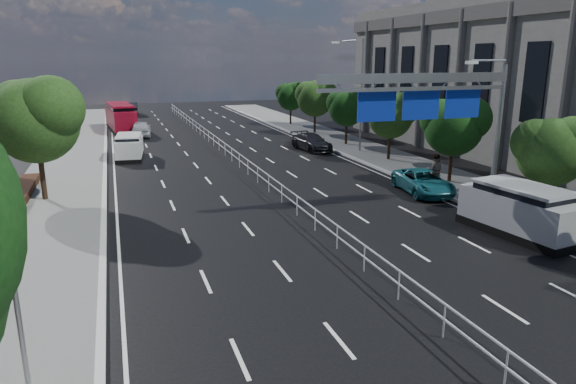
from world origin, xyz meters
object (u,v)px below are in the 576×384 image
near_car_silver (141,129)px  parked_car_dark (312,142)px  pedestrian_b (435,170)px  parked_car_teal (423,182)px  white_minivan (129,147)px  overhead_gantry (436,99)px  pedestrian_a (435,171)px  red_bus (121,117)px  silver_minivan (521,211)px  near_car_dark (131,109)px

near_car_silver → parked_car_dark: size_ratio=0.96×
near_car_silver → pedestrian_b: size_ratio=2.37×
parked_car_teal → white_minivan: bearing=141.6°
overhead_gantry → parked_car_teal: size_ratio=2.14×
overhead_gantry → pedestrian_a: bearing=52.3°
parked_car_teal → pedestrian_a: pedestrian_a is taller
red_bus → silver_minivan: red_bus is taller
white_minivan → near_car_dark: 32.32m
silver_minivan → pedestrian_b: bearing=73.8°
parked_car_dark → white_minivan: bearing=168.6°
red_bus → overhead_gantry: bearing=-73.8°
white_minivan → parked_car_dark: (14.58, -0.93, -0.23)m
silver_minivan → pedestrian_a: 8.40m
near_car_dark → red_bus: bearing=87.0°
red_bus → near_car_dark: red_bus is taller
white_minivan → red_bus: red_bus is taller
near_car_dark → parked_car_teal: near_car_dark is taller
pedestrian_b → silver_minivan: bearing=112.6°
parked_car_dark → pedestrian_b: bearing=-89.1°
near_car_silver → pedestrian_b: pedestrian_b is taller
parked_car_teal → pedestrian_b: (1.30, 0.79, 0.43)m
red_bus → parked_car_teal: bearing=-69.9°
white_minivan → near_car_dark: size_ratio=0.87×
overhead_gantry → white_minivan: overhead_gantry is taller
parked_car_dark → overhead_gantry: bearing=-99.9°
near_car_silver → parked_car_dark: (13.08, -12.58, -0.09)m
silver_minivan → red_bus: bearing=104.0°
silver_minivan → pedestrian_a: silver_minivan is taller
near_car_dark → parked_car_dark: (13.20, -33.22, -0.17)m
near_car_silver → near_car_dark: (-0.12, 20.64, 0.08)m
parked_car_dark → pedestrian_a: pedestrian_a is taller
silver_minivan → pedestrian_b: (1.30, 8.29, 0.01)m
silver_minivan → parked_car_teal: silver_minivan is taller
near_car_silver → pedestrian_a: 31.03m
red_bus → pedestrian_b: red_bus is taller
white_minivan → pedestrian_a: (16.77, -15.36, 0.13)m
overhead_gantry → near_car_silver: bearing=112.0°
near_car_dark → pedestrian_a: size_ratio=2.84×
white_minivan → pedestrian_a: size_ratio=2.46×
near_car_dark → pedestrian_a: pedestrian_a is taller
near_car_silver → silver_minivan: 37.98m
parked_car_teal → pedestrian_b: bearing=39.0°
white_minivan → red_bus: 16.73m
overhead_gantry → white_minivan: size_ratio=2.28×
near_car_dark → parked_car_teal: bearing=109.1°
near_car_silver → near_car_dark: 20.64m
white_minivan → near_car_silver: 11.75m
parked_car_teal → pedestrian_b: pedestrian_b is taller
pedestrian_a → overhead_gantry: bearing=9.2°
overhead_gantry → near_car_silver: overhead_gantry is taller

